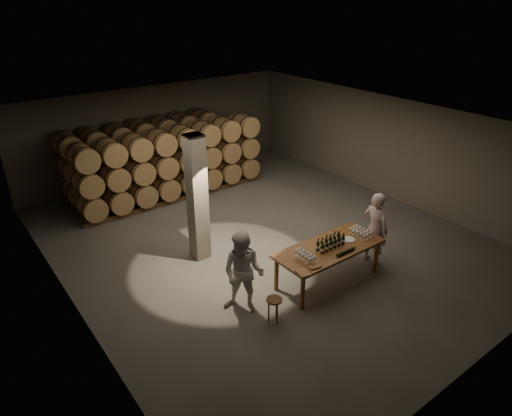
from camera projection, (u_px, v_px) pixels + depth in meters
room at (197, 199)px, 10.92m from camera, size 12.00×12.00×12.00m
tasting_table at (329, 251)px, 10.32m from camera, size 2.60×1.10×0.90m
barrel_stack_back at (143, 153)px, 15.14m from camera, size 5.48×0.95×2.31m
barrel_stack_front at (174, 163)px, 14.35m from camera, size 6.26×0.95×2.31m
bottle_cluster at (331, 243)px, 10.21m from camera, size 0.73×0.23×0.32m
lying_bottles at (346, 252)px, 10.01m from camera, size 0.60×0.08×0.08m
glass_cluster_left at (305, 254)px, 9.73m from camera, size 0.20×0.53×0.19m
glass_cluster_right at (361, 231)px, 10.70m from camera, size 0.30×0.52×0.16m
plate at (348, 239)px, 10.56m from camera, size 0.29×0.29×0.02m
notebook_near at (314, 266)px, 9.54m from camera, size 0.30×0.26×0.03m
notebook_corner at (303, 273)px, 9.32m from camera, size 0.29×0.34×0.03m
pen at (320, 266)px, 9.55m from camera, size 0.13×0.01×0.01m
stool at (274, 303)px, 9.18m from camera, size 0.33×0.33×0.54m
person_man at (375, 228)px, 11.00m from camera, size 0.49×0.71×1.87m
person_woman at (243, 273)px, 9.30m from camera, size 1.09×1.13×1.84m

